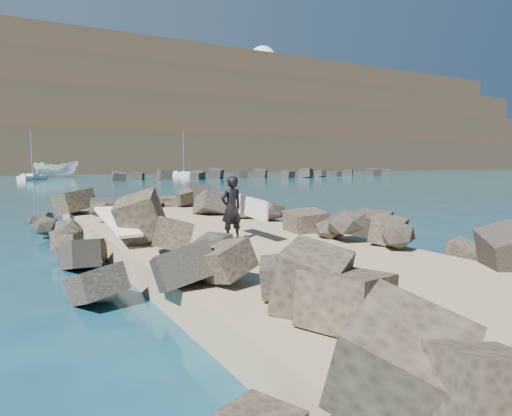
{
  "coord_description": "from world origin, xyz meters",
  "views": [
    {
      "loc": [
        -5.39,
        -10.54,
        2.6
      ],
      "look_at": [
        0.0,
        -1.0,
        1.5
      ],
      "focal_mm": 32.0,
      "sensor_mm": 36.0,
      "label": 1
    }
  ],
  "objects_px": {
    "boat_imported": "(56,169)",
    "radome": "(263,65)",
    "sailboat_d": "(184,175)",
    "surfboard_resting": "(117,226)",
    "surfer_with_board": "(234,208)"
  },
  "relations": [
    {
      "from": "surfboard_resting",
      "to": "radome",
      "type": "height_order",
      "value": "radome"
    },
    {
      "from": "boat_imported",
      "to": "radome",
      "type": "distance_m",
      "value": 126.19
    },
    {
      "from": "boat_imported",
      "to": "radome",
      "type": "bearing_deg",
      "value": -42.12
    },
    {
      "from": "radome",
      "to": "boat_imported",
      "type": "bearing_deg",
      "value": -137.66
    },
    {
      "from": "surfer_with_board",
      "to": "sailboat_d",
      "type": "xyz_separation_m",
      "value": [
        23.74,
        67.0,
        -1.08
      ]
    },
    {
      "from": "boat_imported",
      "to": "sailboat_d",
      "type": "distance_m",
      "value": 21.79
    },
    {
      "from": "boat_imported",
      "to": "surfer_with_board",
      "type": "xyz_separation_m",
      "value": [
        -3.6,
        -75.25,
        0.05
      ]
    },
    {
      "from": "surfboard_resting",
      "to": "sailboat_d",
      "type": "xyz_separation_m",
      "value": [
        26.46,
        66.01,
        -0.69
      ]
    },
    {
      "from": "radome",
      "to": "sailboat_d",
      "type": "distance_m",
      "value": 119.41
    },
    {
      "from": "boat_imported",
      "to": "radome",
      "type": "xyz_separation_m",
      "value": [
        88.19,
        80.36,
        41.1
      ]
    },
    {
      "from": "surfboard_resting",
      "to": "boat_imported",
      "type": "bearing_deg",
      "value": 81.27
    },
    {
      "from": "radome",
      "to": "surfer_with_board",
      "type": "bearing_deg",
      "value": -120.54
    },
    {
      "from": "surfboard_resting",
      "to": "surfer_with_board",
      "type": "height_order",
      "value": "surfer_with_board"
    },
    {
      "from": "boat_imported",
      "to": "sailboat_d",
      "type": "bearing_deg",
      "value": -106.75
    },
    {
      "from": "surfer_with_board",
      "to": "radome",
      "type": "xyz_separation_m",
      "value": [
        91.79,
        155.61,
        41.05
      ]
    }
  ]
}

